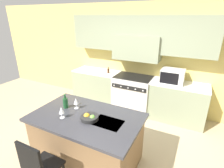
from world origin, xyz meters
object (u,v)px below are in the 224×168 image
at_px(range_stove, 133,93).
at_px(wine_glass_near, 61,111).
at_px(island_chair, 39,166).
at_px(fruit_bowl, 89,117).
at_px(oil_bottle_on_counter, 108,71).
at_px(wine_glass_far, 76,102).
at_px(microwave, 172,76).
at_px(wine_bottle, 65,103).

relative_size(range_stove, wine_glass_near, 4.99).
xyz_separation_m(range_stove, island_chair, (-0.25, -2.86, 0.06)).
xyz_separation_m(wine_glass_near, fruit_bowl, (0.40, 0.16, -0.10)).
bearing_deg(oil_bottle_on_counter, wine_glass_far, -78.68).
bearing_deg(island_chair, microwave, 67.73).
bearing_deg(fruit_bowl, microwave, 67.13).
bearing_deg(wine_glass_far, microwave, 56.22).
height_order(range_stove, fruit_bowl, fruit_bowl).
relative_size(island_chair, oil_bottle_on_counter, 5.81).
distance_m(wine_glass_far, oil_bottle_on_counter, 1.93).
height_order(microwave, wine_glass_near, microwave).
height_order(range_stove, island_chair, island_chair).
distance_m(range_stove, island_chair, 2.87).
bearing_deg(range_stove, fruit_bowl, -88.67).
relative_size(microwave, wine_glass_near, 2.65).
bearing_deg(wine_glass_near, wine_glass_far, 87.96).
bearing_deg(fruit_bowl, island_chair, -110.61).
bearing_deg(oil_bottle_on_counter, wine_bottle, -84.19).
distance_m(microwave, wine_glass_near, 2.59).
relative_size(range_stove, microwave, 1.88).
height_order(microwave, oil_bottle_on_counter, microwave).
distance_m(island_chair, wine_glass_far, 1.09).
bearing_deg(range_stove, island_chair, -94.93).
height_order(range_stove, microwave, microwave).
distance_m(range_stove, wine_glass_near, 2.33).
bearing_deg(wine_bottle, fruit_bowl, -12.31).
xyz_separation_m(range_stove, oil_bottle_on_counter, (-0.72, 0.00, 0.52)).
height_order(range_stove, wine_glass_far, wine_glass_far).
height_order(island_chair, wine_glass_far, wine_glass_far).
xyz_separation_m(range_stove, wine_glass_far, (-0.34, -1.89, 0.55)).
distance_m(range_stove, oil_bottle_on_counter, 0.89).
xyz_separation_m(microwave, oil_bottle_on_counter, (-1.65, -0.02, -0.10)).
distance_m(range_stove, wine_bottle, 2.08).
relative_size(range_stove, wine_glass_far, 4.99).
xyz_separation_m(microwave, wine_bottle, (-1.46, -1.97, -0.11)).
height_order(microwave, wine_bottle, microwave).
height_order(island_chair, wine_glass_near, wine_glass_near).
bearing_deg(microwave, wine_glass_far, -123.78).
bearing_deg(island_chair, fruit_bowl, 69.39).
bearing_deg(oil_bottle_on_counter, range_stove, -0.00).
bearing_deg(fruit_bowl, range_stove, 91.33).
bearing_deg(oil_bottle_on_counter, microwave, 0.64).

